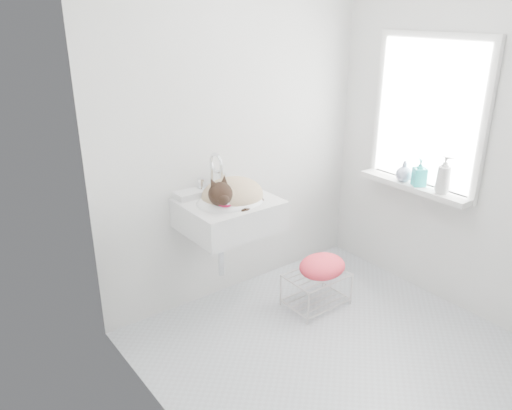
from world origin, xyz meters
TOP-DOWN VIEW (x-y plane):
  - floor at (0.00, 0.00)m, footprint 2.20×2.00m
  - back_wall at (0.00, 1.00)m, footprint 2.20×0.02m
  - right_wall at (1.10, 0.00)m, footprint 0.02×2.00m
  - left_wall at (-1.10, 0.00)m, footprint 0.02×2.00m
  - window_glass at (1.09, 0.20)m, footprint 0.01×0.80m
  - window_frame at (1.07, 0.20)m, footprint 0.04×0.90m
  - windowsill at (1.01, 0.20)m, footprint 0.16×0.88m
  - sink at (-0.26, 0.74)m, footprint 0.61×0.54m
  - faucet at (-0.26, 0.92)m, footprint 0.22×0.16m
  - cat at (-0.24, 0.72)m, footprint 0.49×0.42m
  - wire_rack at (0.28, 0.41)m, footprint 0.43×0.30m
  - towel at (0.29, 0.37)m, footprint 0.37×0.27m
  - bottle_a at (1.00, -0.03)m, footprint 0.10×0.10m
  - bottle_b at (1.00, 0.16)m, footprint 0.12×0.12m
  - bottle_c at (1.00, 0.29)m, footprint 0.13×0.13m

SIDE VIEW (x-z plane):
  - floor at x=0.00m, z-range -0.01..0.01m
  - wire_rack at x=0.28m, z-range 0.02..0.28m
  - towel at x=0.29m, z-range 0.21..0.36m
  - windowsill at x=1.01m, z-range 0.81..0.85m
  - sink at x=-0.26m, z-range 0.73..0.97m
  - bottle_a at x=1.00m, z-range 0.74..0.96m
  - bottle_b at x=1.00m, z-range 0.75..0.95m
  - bottle_c at x=1.00m, z-range 0.77..0.93m
  - cat at x=-0.24m, z-range 0.75..1.04m
  - faucet at x=-0.26m, z-range 0.88..1.10m
  - back_wall at x=0.00m, z-range 0.00..2.50m
  - right_wall at x=1.10m, z-range 0.00..2.50m
  - left_wall at x=-1.10m, z-range 0.00..2.50m
  - window_glass at x=1.09m, z-range 0.85..1.85m
  - window_frame at x=1.07m, z-range 0.80..1.90m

